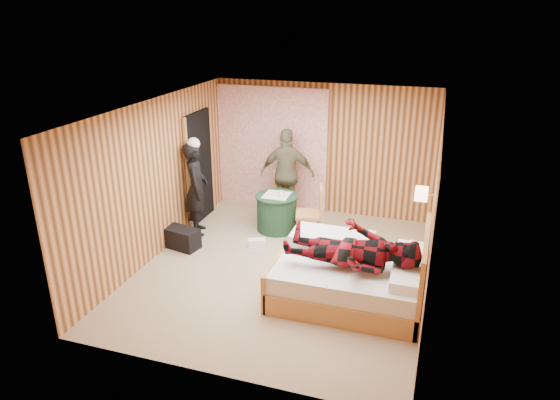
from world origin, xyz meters
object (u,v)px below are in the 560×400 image
(bed, at_px, (351,276))
(nightstand, at_px, (410,267))
(chair_far, at_px, (285,191))
(chair_near, at_px, (314,209))
(round_table, at_px, (277,212))
(man_at_table, at_px, (287,174))
(wall_lamp, at_px, (422,194))
(duffel_bag, at_px, (181,238))
(woman_standing, at_px, (196,189))
(man_on_bed, at_px, (353,240))

(bed, height_order, nightstand, bed)
(chair_far, xyz_separation_m, chair_near, (0.77, -0.80, 0.02))
(chair_far, height_order, chair_near, chair_near)
(round_table, relative_size, chair_near, 0.78)
(chair_near, bearing_deg, man_at_table, -152.97)
(wall_lamp, relative_size, nightstand, 0.45)
(chair_near, bearing_deg, duffel_bag, -78.62)
(round_table, distance_m, duffel_bag, 1.76)
(nightstand, xyz_separation_m, chair_near, (-1.70, 1.06, 0.28))
(chair_far, height_order, duffel_bag, chair_far)
(round_table, xyz_separation_m, chair_near, (0.73, -0.19, 0.22))
(nightstand, relative_size, man_at_table, 0.33)
(nightstand, xyz_separation_m, duffel_bag, (-3.73, 0.08, -0.11))
(duffel_bag, height_order, woman_standing, woman_standing)
(bed, bearing_deg, chair_near, 120.46)
(wall_lamp, relative_size, round_table, 0.34)
(wall_lamp, xyz_separation_m, round_table, (-2.47, 0.90, -0.96))
(woman_standing, bearing_deg, chair_far, -72.11)
(bed, distance_m, chair_near, 1.88)
(nightstand, distance_m, duffel_bag, 3.73)
(woman_standing, bearing_deg, wall_lamp, -119.58)
(chair_near, bearing_deg, woman_standing, -94.97)
(bed, xyz_separation_m, round_table, (-1.67, 1.79, 0.03))
(round_table, relative_size, woman_standing, 0.46)
(woman_standing, bearing_deg, duffel_bag, 156.06)
(bed, xyz_separation_m, woman_standing, (-2.97, 1.27, 0.52))
(nightstand, height_order, man_at_table, man_at_table)
(nightstand, bearing_deg, wall_lamp, 82.96)
(duffel_bag, bearing_deg, round_table, 54.06)
(wall_lamp, distance_m, bed, 1.55)
(duffel_bag, bearing_deg, chair_far, 66.60)
(nightstand, relative_size, chair_far, 0.62)
(bed, xyz_separation_m, chair_near, (-0.94, 1.60, 0.25))
(nightstand, relative_size, round_table, 0.75)
(man_on_bed, bearing_deg, man_at_table, 122.56)
(round_table, bearing_deg, chair_far, 93.26)
(woman_standing, distance_m, man_at_table, 1.75)
(chair_far, relative_size, woman_standing, 0.56)
(chair_near, bearing_deg, man_on_bed, 13.53)
(chair_near, relative_size, man_on_bed, 0.55)
(nightstand, xyz_separation_m, chair_far, (-2.46, 1.86, 0.25))
(nightstand, bearing_deg, woman_standing, 169.04)
(wall_lamp, relative_size, man_at_table, 0.15)
(chair_far, height_order, man_at_table, man_at_table)
(duffel_bag, distance_m, man_on_bed, 3.22)
(man_at_table, relative_size, man_on_bed, 0.97)
(duffel_bag, xyz_separation_m, man_on_bed, (3.00, -0.85, 0.80))
(chair_near, xyz_separation_m, woman_standing, (-2.03, -0.34, 0.27))
(wall_lamp, height_order, bed, wall_lamp)
(man_on_bed, bearing_deg, chair_far, 123.40)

